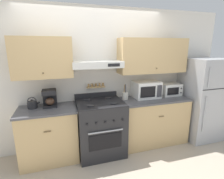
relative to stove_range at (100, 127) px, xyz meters
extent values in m
plane|color=#B2A38E|center=(0.00, -0.25, -0.48)|extent=(16.00, 16.00, 0.00)
cube|color=silver|center=(0.00, 0.39, 0.80)|extent=(5.20, 0.08, 2.55)
cube|color=tan|center=(-0.86, 0.18, 1.22)|extent=(0.89, 0.33, 0.63)
sphere|color=brown|center=(-0.86, 0.01, 1.00)|extent=(0.02, 0.02, 0.02)
cube|color=tan|center=(1.06, 0.18, 1.22)|extent=(1.31, 0.33, 0.63)
sphere|color=brown|center=(1.06, 0.01, 1.00)|extent=(0.02, 0.02, 0.02)
cube|color=silver|center=(0.00, 0.16, 1.09)|extent=(0.85, 0.37, 0.11)
cube|color=black|center=(0.24, -0.03, 1.09)|extent=(0.21, 0.01, 0.05)
cube|color=tan|center=(0.00, 0.31, 0.66)|extent=(0.34, 0.07, 0.02)
cylinder|color=olive|center=(-0.14, 0.31, 0.70)|extent=(0.03, 0.03, 0.06)
cylinder|color=olive|center=(-0.07, 0.31, 0.70)|extent=(0.03, 0.03, 0.06)
cylinder|color=olive|center=(0.00, 0.31, 0.70)|extent=(0.03, 0.03, 0.06)
cylinder|color=olive|center=(0.07, 0.31, 0.70)|extent=(0.03, 0.03, 0.06)
cylinder|color=olive|center=(0.14, 0.31, 0.70)|extent=(0.03, 0.03, 0.06)
cube|color=tan|center=(-0.86, 0.06, -0.04)|extent=(0.89, 0.58, 0.87)
cube|color=#4C4C51|center=(-0.86, 0.06, 0.41)|extent=(0.92, 0.61, 0.03)
cylinder|color=brown|center=(-0.86, -0.25, 0.17)|extent=(0.10, 0.01, 0.01)
cube|color=tan|center=(1.06, 0.06, -0.04)|extent=(1.31, 0.58, 0.87)
cube|color=#4C4C51|center=(1.06, 0.06, 0.41)|extent=(1.33, 0.61, 0.03)
cylinder|color=brown|center=(1.06, -0.25, 0.17)|extent=(0.10, 0.01, 0.01)
cube|color=#232326|center=(0.00, 0.00, -0.01)|extent=(0.79, 0.68, 0.94)
cube|color=black|center=(0.00, -0.35, -0.08)|extent=(0.54, 0.01, 0.26)
cylinder|color=#ADAFB5|center=(0.00, -0.37, 0.10)|extent=(0.56, 0.02, 0.02)
cube|color=black|center=(0.00, 0.00, 0.47)|extent=(0.79, 0.68, 0.01)
cylinder|color=#232326|center=(-0.19, -0.16, 0.48)|extent=(0.11, 0.11, 0.02)
cylinder|color=#232326|center=(0.19, -0.16, 0.48)|extent=(0.11, 0.11, 0.02)
cylinder|color=#232326|center=(-0.19, 0.16, 0.48)|extent=(0.11, 0.11, 0.02)
cylinder|color=#232326|center=(0.19, 0.16, 0.48)|extent=(0.11, 0.11, 0.02)
cylinder|color=black|center=(-0.29, -0.35, 0.25)|extent=(0.03, 0.02, 0.03)
cylinder|color=black|center=(-0.14, -0.35, 0.25)|extent=(0.03, 0.02, 0.03)
cylinder|color=black|center=(0.00, -0.35, 0.25)|extent=(0.03, 0.02, 0.03)
cylinder|color=black|center=(0.14, -0.35, 0.25)|extent=(0.03, 0.02, 0.03)
cylinder|color=black|center=(0.29, -0.35, 0.25)|extent=(0.03, 0.02, 0.03)
cube|color=#232326|center=(0.00, 0.32, 0.51)|extent=(0.79, 0.04, 0.08)
cube|color=#ADAFB5|center=(2.16, -0.02, 0.34)|extent=(0.78, 0.72, 1.64)
cube|color=black|center=(2.16, -0.39, 0.64)|extent=(0.78, 0.01, 0.01)
cylinder|color=#ADAFB5|center=(1.86, -0.40, 0.87)|extent=(0.02, 0.02, 0.36)
cylinder|color=#ADAFB5|center=(1.86, -0.40, 0.18)|extent=(0.02, 0.02, 0.69)
cylinder|color=#232326|center=(-1.08, 0.16, 0.48)|extent=(0.15, 0.15, 0.10)
ellipsoid|color=#232326|center=(-1.08, 0.16, 0.52)|extent=(0.14, 0.14, 0.06)
sphere|color=black|center=(-1.08, 0.16, 0.56)|extent=(0.02, 0.02, 0.02)
cylinder|color=#232326|center=(-1.01, 0.16, 0.49)|extent=(0.09, 0.03, 0.08)
torus|color=black|center=(-1.08, 0.16, 0.54)|extent=(0.14, 0.01, 0.14)
cube|color=black|center=(-0.81, 0.16, 0.44)|extent=(0.22, 0.22, 0.03)
cube|color=black|center=(-0.81, 0.23, 0.57)|extent=(0.22, 0.08, 0.28)
cube|color=black|center=(-0.81, 0.15, 0.67)|extent=(0.22, 0.18, 0.07)
ellipsoid|color=#4C3323|center=(-0.81, 0.14, 0.52)|extent=(0.14, 0.14, 0.13)
cube|color=white|center=(0.96, 0.18, 0.58)|extent=(0.50, 0.38, 0.31)
cube|color=black|center=(0.90, -0.02, 0.58)|extent=(0.30, 0.01, 0.20)
cube|color=#38383D|center=(1.14, -0.02, 0.58)|extent=(0.10, 0.01, 0.22)
cylinder|color=silver|center=(0.52, 0.16, 0.49)|extent=(0.11, 0.11, 0.13)
cylinder|color=olive|center=(0.50, 0.15, 0.63)|extent=(0.01, 0.05, 0.16)
cylinder|color=#28282B|center=(0.52, 0.16, 0.63)|extent=(0.01, 0.04, 0.16)
cylinder|color=#B2B2B7|center=(0.54, 0.16, 0.63)|extent=(0.01, 0.03, 0.16)
cube|color=white|center=(1.49, 0.16, 0.54)|extent=(0.39, 0.27, 0.24)
cube|color=black|center=(1.46, 0.02, 0.54)|extent=(0.25, 0.01, 0.14)
cylinder|color=black|center=(1.64, 0.01, 0.59)|extent=(0.03, 0.01, 0.03)
cylinder|color=black|center=(1.64, 0.01, 0.50)|extent=(0.03, 0.01, 0.03)
camera|label=1|loc=(-0.64, -2.76, 1.40)|focal=28.00mm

